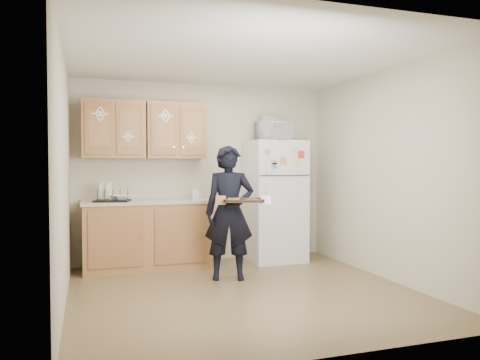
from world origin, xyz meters
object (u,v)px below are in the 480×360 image
at_px(refrigerator, 275,201).
at_px(person, 229,213).
at_px(microwave, 274,131).
at_px(dish_rack, 112,195).
at_px(baking_tray, 243,201).

relative_size(refrigerator, person, 1.07).
xyz_separation_m(microwave, dish_rack, (-2.20, 0.01, -0.85)).
bearing_deg(baking_tray, microwave, 67.50).
bearing_deg(refrigerator, dish_rack, -178.99).
height_order(person, baking_tray, person).
bearing_deg(microwave, dish_rack, 174.17).
bearing_deg(microwave, person, -144.11).
xyz_separation_m(baking_tray, dish_rack, (-1.38, 1.09, 0.03)).
bearing_deg(refrigerator, microwave, -124.10).
bearing_deg(baking_tray, dish_rack, 156.23).
height_order(baking_tray, dish_rack, dish_rack).
distance_m(person, baking_tray, 0.34).
height_order(person, dish_rack, person).
distance_m(refrigerator, microwave, 0.98).
distance_m(refrigerator, baking_tray, 1.42).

